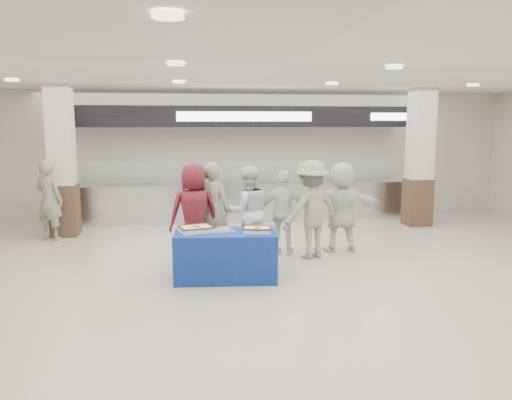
{
  "coord_description": "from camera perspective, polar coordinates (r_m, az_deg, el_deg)",
  "views": [
    {
      "loc": [
        -1.39,
        -6.8,
        2.41
      ],
      "look_at": [
        -0.22,
        1.6,
        1.09
      ],
      "focal_mm": 35.0,
      "sensor_mm": 36.0,
      "label": 1
    }
  ],
  "objects": [
    {
      "name": "ground",
      "position": [
        7.34,
        3.46,
        -10.32
      ],
      "size": [
        14.0,
        14.0,
        0.0
      ],
      "primitive_type": "plane",
      "color": "beige",
      "rests_on": "ground"
    },
    {
      "name": "serving_line",
      "position": [
        12.34,
        -1.42,
        3.02
      ],
      "size": [
        8.7,
        0.85,
        2.8
      ],
      "color": "silver",
      "rests_on": "ground"
    },
    {
      "name": "column_left",
      "position": [
        11.34,
        -21.28,
        3.8
      ],
      "size": [
        0.55,
        0.55,
        3.2
      ],
      "color": "#3D281B",
      "rests_on": "ground"
    },
    {
      "name": "column_right",
      "position": [
        12.28,
        18.17,
        4.3
      ],
      "size": [
        0.55,
        0.55,
        3.2
      ],
      "color": "#3D281B",
      "rests_on": "ground"
    },
    {
      "name": "display_table",
      "position": [
        7.77,
        -3.49,
        -6.34
      ],
      "size": [
        1.61,
        0.91,
        0.75
      ],
      "primitive_type": "cube",
      "rotation": [
        0.0,
        0.0,
        -0.08
      ],
      "color": "navy",
      "rests_on": "ground"
    },
    {
      "name": "sheet_cake_left",
      "position": [
        7.71,
        -6.87,
        -3.26
      ],
      "size": [
        0.57,
        0.49,
        0.1
      ],
      "color": "white",
      "rests_on": "display_table"
    },
    {
      "name": "sheet_cake_right",
      "position": [
        7.64,
        0.12,
        -3.34
      ],
      "size": [
        0.47,
        0.39,
        0.09
      ],
      "color": "white",
      "rests_on": "display_table"
    },
    {
      "name": "cupcake_tray",
      "position": [
        7.69,
        -3.88,
        -3.41
      ],
      "size": [
        0.39,
        0.33,
        0.06
      ],
      "color": "silver",
      "rests_on": "display_table"
    },
    {
      "name": "civilian_maroon",
      "position": [
        8.64,
        -7.09,
        -1.52
      ],
      "size": [
        0.93,
        0.69,
        1.73
      ],
      "primitive_type": "imported",
      "rotation": [
        0.0,
        0.0,
        3.32
      ],
      "color": "maroon",
      "rests_on": "ground"
    },
    {
      "name": "soldier_a",
      "position": [
        8.89,
        -5.01,
        -1.19
      ],
      "size": [
        0.75,
        0.64,
        1.73
      ],
      "primitive_type": "imported",
      "rotation": [
        0.0,
        0.0,
        2.72
      ],
      "color": "gray",
      "rests_on": "ground"
    },
    {
      "name": "chef_tall",
      "position": [
        8.97,
        -0.94,
        -1.33
      ],
      "size": [
        0.88,
        0.72,
        1.65
      ],
      "primitive_type": "imported",
      "rotation": [
        0.0,
        0.0,
        3.27
      ],
      "color": "white",
      "rests_on": "ground"
    },
    {
      "name": "chef_short",
      "position": [
        9.14,
        3.24,
        -1.45
      ],
      "size": [
        0.99,
        0.7,
        1.55
      ],
      "primitive_type": "imported",
      "rotation": [
        0.0,
        0.0,
        2.75
      ],
      "color": "white",
      "rests_on": "ground"
    },
    {
      "name": "soldier_b",
      "position": [
        8.93,
        6.35,
        -1.09
      ],
      "size": [
        1.3,
        1.03,
        1.75
      ],
      "primitive_type": "imported",
      "rotation": [
        0.0,
        0.0,
        3.53
      ],
      "color": "gray",
      "rests_on": "ground"
    },
    {
      "name": "civilian_white",
      "position": [
        9.48,
        9.72,
        -0.76
      ],
      "size": [
        1.57,
        0.5,
        1.7
      ],
      "primitive_type": "imported",
      "rotation": [
        0.0,
        0.0,
        3.14
      ],
      "color": "white",
      "rests_on": "ground"
    },
    {
      "name": "soldier_bg",
      "position": [
        11.09,
        -22.56,
        -0.02
      ],
      "size": [
        0.72,
        0.62,
        1.66
      ],
      "primitive_type": "imported",
      "rotation": [
        0.0,
        0.0,
        2.68
      ],
      "color": "gray",
      "rests_on": "ground"
    }
  ]
}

